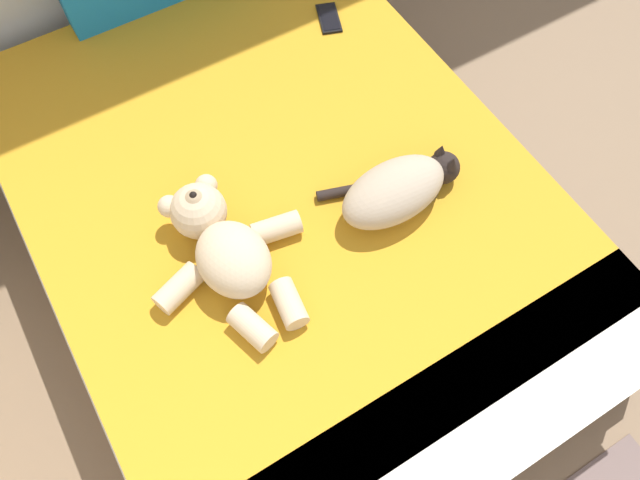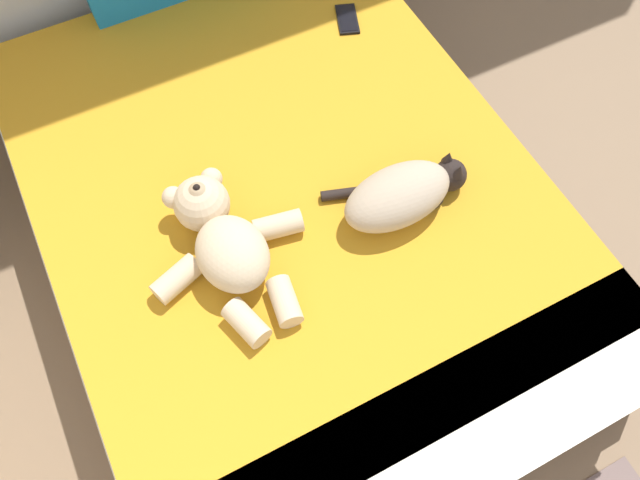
{
  "view_description": "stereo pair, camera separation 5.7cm",
  "coord_description": "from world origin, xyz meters",
  "px_view_note": "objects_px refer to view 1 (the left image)",
  "views": [
    {
      "loc": [
        0.76,
        1.84,
        2.06
      ],
      "look_at": [
        1.18,
        2.53,
        0.56
      ],
      "focal_mm": 34.38,
      "sensor_mm": 36.0,
      "label": 1
    },
    {
      "loc": [
        0.81,
        1.82,
        2.06
      ],
      "look_at": [
        1.18,
        2.53,
        0.56
      ],
      "focal_mm": 34.38,
      "sensor_mm": 36.0,
      "label": 2
    }
  ],
  "objects_px": {
    "cat": "(399,189)",
    "teddy_bear": "(224,246)",
    "cell_phone": "(329,18)",
    "bed": "(285,224)"
  },
  "relations": [
    {
      "from": "bed",
      "to": "cell_phone",
      "type": "xyz_separation_m",
      "value": [
        0.5,
        0.54,
        0.25
      ]
    },
    {
      "from": "teddy_bear",
      "to": "bed",
      "type": "bearing_deg",
      "value": 28.68
    },
    {
      "from": "bed",
      "to": "teddy_bear",
      "type": "distance_m",
      "value": 0.43
    },
    {
      "from": "teddy_bear",
      "to": "cell_phone",
      "type": "height_order",
      "value": "teddy_bear"
    },
    {
      "from": "cat",
      "to": "teddy_bear",
      "type": "xyz_separation_m",
      "value": [
        -0.53,
        0.09,
        0.0
      ]
    },
    {
      "from": "teddy_bear",
      "to": "cell_phone",
      "type": "relative_size",
      "value": 3.29
    },
    {
      "from": "bed",
      "to": "teddy_bear",
      "type": "bearing_deg",
      "value": -151.32
    },
    {
      "from": "cat",
      "to": "bed",
      "type": "bearing_deg",
      "value": 139.16
    },
    {
      "from": "cat",
      "to": "teddy_bear",
      "type": "bearing_deg",
      "value": 169.85
    },
    {
      "from": "teddy_bear",
      "to": "cell_phone",
      "type": "bearing_deg",
      "value": 41.75
    }
  ]
}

